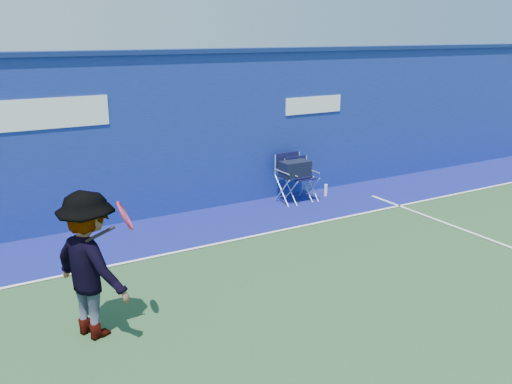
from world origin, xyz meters
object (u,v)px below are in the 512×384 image
water_bottle (326,190)px  tennis_player (90,265)px  directors_chair_left (294,182)px  directors_chair_right (301,187)px

water_bottle → tennis_player: bearing=-151.2°
directors_chair_left → tennis_player: 5.79m
tennis_player → directors_chair_right: bearing=31.7°
directors_chair_right → water_bottle: (0.64, -0.00, -0.16)m
directors_chair_left → water_bottle: bearing=-2.1°
water_bottle → directors_chair_left: bearing=177.9°
directors_chair_left → directors_chair_right: (0.17, -0.03, -0.13)m
directors_chair_left → water_bottle: (0.81, -0.03, -0.29)m
directors_chair_right → water_bottle: bearing=-0.0°
water_bottle → tennis_player: 6.50m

